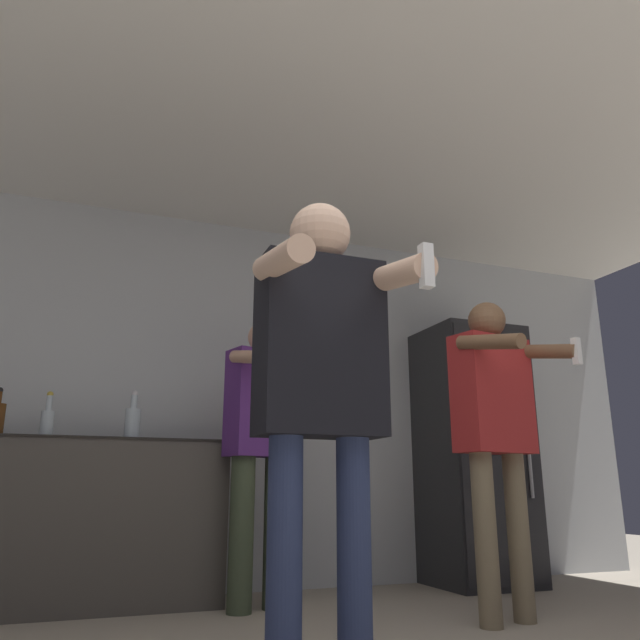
% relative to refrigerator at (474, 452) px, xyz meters
% --- Properties ---
extents(wall_back, '(7.00, 0.06, 2.55)m').
position_rel_refrigerator_xyz_m(wall_back, '(-1.83, 0.35, 0.36)').
color(wall_back, '#B2B7BC').
rests_on(wall_back, ground_plane).
extents(ceiling_slab, '(7.00, 3.60, 0.05)m').
position_rel_refrigerator_xyz_m(ceiling_slab, '(-1.83, -1.22, 1.66)').
color(ceiling_slab, silver).
rests_on(ceiling_slab, wall_back).
extents(refrigerator, '(0.68, 0.67, 1.82)m').
position_rel_refrigerator_xyz_m(refrigerator, '(0.00, 0.00, 0.00)').
color(refrigerator, '#262628').
rests_on(refrigerator, ground_plane).
extents(counter, '(1.67, 0.57, 0.94)m').
position_rel_refrigerator_xyz_m(counter, '(-2.68, 0.05, -0.44)').
color(counter, '#47423D').
rests_on(counter, ground_plane).
extents(bottle_green_wine, '(0.07, 0.07, 0.27)m').
position_rel_refrigerator_xyz_m(bottle_green_wine, '(-2.89, -0.01, 0.12)').
color(bottle_green_wine, silver).
rests_on(bottle_green_wine, counter).
extents(bottle_brown_liquor, '(0.09, 0.09, 0.30)m').
position_rel_refrigerator_xyz_m(bottle_brown_liquor, '(-2.42, -0.01, 0.14)').
color(bottle_brown_liquor, silver).
rests_on(bottle_brown_liquor, counter).
extents(person_woman_foreground, '(0.49, 0.51, 1.65)m').
position_rel_refrigerator_xyz_m(person_woman_foreground, '(-1.97, -2.01, 0.11)').
color(person_woman_foreground, navy).
rests_on(person_woman_foreground, ground_plane).
extents(person_man_side, '(0.57, 0.59, 1.67)m').
position_rel_refrigerator_xyz_m(person_man_side, '(-0.64, -1.14, 0.11)').
color(person_man_side, '#75664C').
rests_on(person_man_side, ground_plane).
extents(person_spectator_back, '(0.54, 0.54, 1.65)m').
position_rel_refrigerator_xyz_m(person_spectator_back, '(-1.71, -0.34, 0.03)').
color(person_spectator_back, '#38422D').
rests_on(person_spectator_back, ground_plane).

